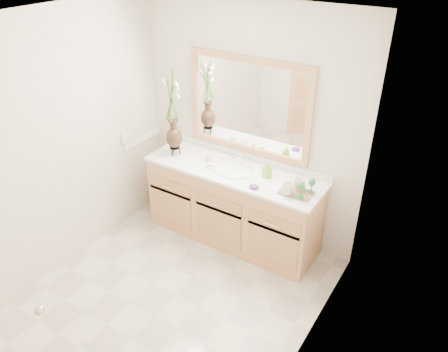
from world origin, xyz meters
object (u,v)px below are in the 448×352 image
Objects in this scene: flower_vase at (172,105)px; tray at (296,193)px; soap_bottle at (267,170)px; tumbler at (209,157)px.

flower_vase reaches higher than tray.
tray is at bearing 4.14° from soap_bottle.
flower_vase reaches higher than soap_bottle.
soap_bottle reaches higher than tumbler.
soap_bottle is (0.65, 0.04, 0.03)m from tumbler.
flower_vase is 1.14m from soap_bottle.
tray is (0.36, -0.12, -0.06)m from soap_bottle.
tumbler is at bearing -154.11° from soap_bottle.
tray is (1.39, -0.02, -0.54)m from flower_vase.
soap_bottle is (1.03, 0.10, -0.48)m from flower_vase.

